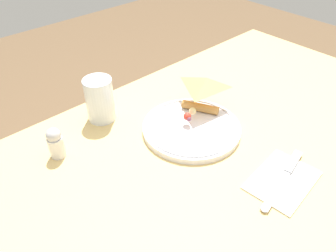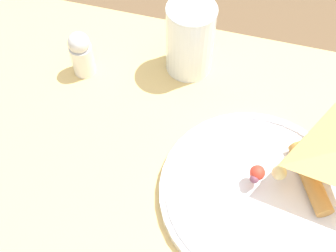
{
  "view_description": "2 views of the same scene",
  "coord_description": "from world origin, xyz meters",
  "px_view_note": "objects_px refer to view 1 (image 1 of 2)",
  "views": [
    {
      "loc": [
        0.58,
        0.37,
        1.32
      ],
      "look_at": [
        0.14,
        -0.12,
        0.8
      ],
      "focal_mm": 35.0,
      "sensor_mm": 36.0,
      "label": 1
    },
    {
      "loc": [
        0.12,
        0.17,
        1.3
      ],
      "look_at": [
        0.21,
        -0.16,
        0.79
      ],
      "focal_mm": 45.0,
      "sensor_mm": 36.0,
      "label": 2
    }
  ],
  "objects_px": {
    "dining_table": "(232,164)",
    "napkin_folded": "(282,180)",
    "butter_knife": "(285,176)",
    "milk_glass": "(100,101)",
    "plate_pizza": "(192,126)",
    "salt_shaker": "(55,143)"
  },
  "relations": [
    {
      "from": "napkin_folded",
      "to": "butter_knife",
      "type": "relative_size",
      "value": 0.81
    },
    {
      "from": "milk_glass",
      "to": "napkin_folded",
      "type": "height_order",
      "value": "milk_glass"
    },
    {
      "from": "dining_table",
      "to": "napkin_folded",
      "type": "bearing_deg",
      "value": 74.89
    },
    {
      "from": "dining_table",
      "to": "plate_pizza",
      "type": "xyz_separation_m",
      "value": [
        0.06,
        -0.11,
        0.11
      ]
    },
    {
      "from": "dining_table",
      "to": "napkin_folded",
      "type": "xyz_separation_m",
      "value": [
        0.04,
        0.17,
        0.1
      ]
    },
    {
      "from": "milk_glass",
      "to": "salt_shaker",
      "type": "bearing_deg",
      "value": 19.04
    },
    {
      "from": "plate_pizza",
      "to": "butter_knife",
      "type": "xyz_separation_m",
      "value": [
        -0.03,
        0.27,
        -0.01
      ]
    },
    {
      "from": "milk_glass",
      "to": "plate_pizza",
      "type": "bearing_deg",
      "value": 125.69
    },
    {
      "from": "plate_pizza",
      "to": "milk_glass",
      "type": "bearing_deg",
      "value": -54.31
    },
    {
      "from": "plate_pizza",
      "to": "salt_shaker",
      "type": "bearing_deg",
      "value": -25.58
    },
    {
      "from": "dining_table",
      "to": "salt_shaker",
      "type": "bearing_deg",
      "value": -34.02
    },
    {
      "from": "butter_knife",
      "to": "salt_shaker",
      "type": "height_order",
      "value": "salt_shaker"
    },
    {
      "from": "napkin_folded",
      "to": "salt_shaker",
      "type": "bearing_deg",
      "value": -51.48
    },
    {
      "from": "butter_knife",
      "to": "salt_shaker",
      "type": "bearing_deg",
      "value": -62.03
    },
    {
      "from": "butter_knife",
      "to": "milk_glass",
      "type": "bearing_deg",
      "value": -80.91
    },
    {
      "from": "butter_knife",
      "to": "salt_shaker",
      "type": "relative_size",
      "value": 2.63
    },
    {
      "from": "milk_glass",
      "to": "napkin_folded",
      "type": "relative_size",
      "value": 0.71
    },
    {
      "from": "butter_knife",
      "to": "salt_shaker",
      "type": "distance_m",
      "value": 0.55
    },
    {
      "from": "napkin_folded",
      "to": "salt_shaker",
      "type": "relative_size",
      "value": 2.13
    },
    {
      "from": "dining_table",
      "to": "salt_shaker",
      "type": "height_order",
      "value": "salt_shaker"
    },
    {
      "from": "plate_pizza",
      "to": "napkin_folded",
      "type": "height_order",
      "value": "plate_pizza"
    },
    {
      "from": "dining_table",
      "to": "napkin_folded",
      "type": "relative_size",
      "value": 7.25
    }
  ]
}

